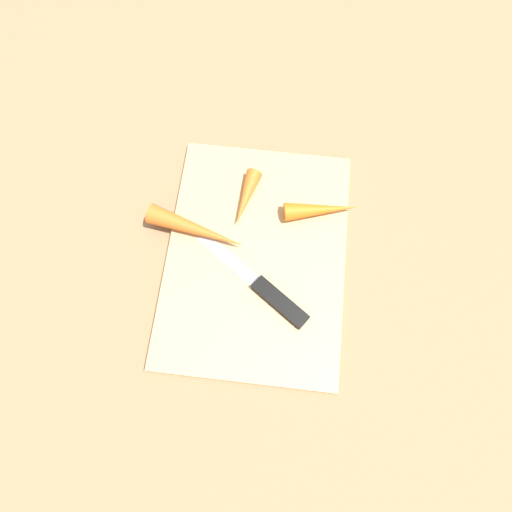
% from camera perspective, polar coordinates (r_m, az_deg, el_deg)
% --- Properties ---
extents(ground_plane, '(1.40, 1.40, 0.00)m').
position_cam_1_polar(ground_plane, '(0.69, 0.00, -0.34)').
color(ground_plane, '#8C6D4C').
extents(cutting_board, '(0.36, 0.26, 0.01)m').
position_cam_1_polar(cutting_board, '(0.68, 0.00, -0.17)').
color(cutting_board, tan).
rests_on(cutting_board, ground_plane).
extents(knife, '(0.13, 0.17, 0.01)m').
position_cam_1_polar(knife, '(0.65, 2.08, -4.96)').
color(knife, '#B7B7BC').
rests_on(knife, cutting_board).
extents(carrot_shortest, '(0.09, 0.04, 0.03)m').
position_cam_1_polar(carrot_shortest, '(0.70, -1.30, 7.14)').
color(carrot_shortest, orange).
rests_on(carrot_shortest, cutting_board).
extents(carrot_medium, '(0.05, 0.11, 0.03)m').
position_cam_1_polar(carrot_medium, '(0.70, 8.01, 5.67)').
color(carrot_medium, orange).
rests_on(carrot_medium, cutting_board).
extents(carrot_longest, '(0.07, 0.15, 0.03)m').
position_cam_1_polar(carrot_longest, '(0.68, -7.32, 3.26)').
color(carrot_longest, orange).
rests_on(carrot_longest, cutting_board).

